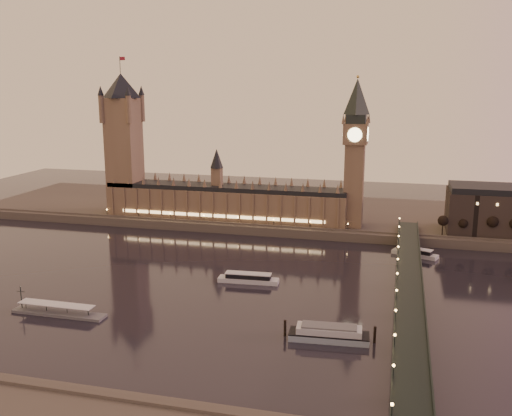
{
  "coord_description": "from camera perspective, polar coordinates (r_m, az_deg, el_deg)",
  "views": [
    {
      "loc": [
        84.67,
        -273.8,
        104.47
      ],
      "look_at": [
        5.72,
        35.0,
        34.76
      ],
      "focal_mm": 40.0,
      "sensor_mm": 36.0,
      "label": 1
    }
  ],
  "objects": [
    {
      "name": "cruise_boat_a",
      "position": [
        308.03,
        -0.77,
        -7.04
      ],
      "size": [
        32.96,
        9.19,
        5.21
      ],
      "rotation": [
        0.0,
        0.0,
        0.07
      ],
      "color": "silver",
      "rests_on": "ground"
    },
    {
      "name": "pontoon_pier",
      "position": [
        282.77,
        -19.15,
        -9.78
      ],
      "size": [
        45.55,
        7.59,
        12.15
      ],
      "color": "#595B5E",
      "rests_on": "ground"
    },
    {
      "name": "ground",
      "position": [
        305.04,
        -2.69,
        -7.71
      ],
      "size": [
        700.0,
        700.0,
        0.0
      ],
      "primitive_type": "plane",
      "color": "black",
      "rests_on": "ground"
    },
    {
      "name": "moored_barge",
      "position": [
        244.11,
        7.31,
        -12.34
      ],
      "size": [
        38.21,
        11.73,
        7.02
      ],
      "rotation": [
        0.0,
        0.0,
        0.07
      ],
      "color": "#879CAB",
      "rests_on": "ground"
    },
    {
      "name": "bare_tree_0",
      "position": [
        393.94,
        18.08,
        -1.29
      ],
      "size": [
        6.48,
        6.48,
        13.18
      ],
      "color": "black",
      "rests_on": "ground"
    },
    {
      "name": "westminster_bridge",
      "position": [
        291.21,
        14.98,
        -7.97
      ],
      "size": [
        13.2,
        260.0,
        15.3
      ],
      "color": "black",
      "rests_on": "ground"
    },
    {
      "name": "victoria_tower",
      "position": [
        446.38,
        -13.11,
        7.05
      ],
      "size": [
        31.68,
        31.68,
        118.0
      ],
      "color": "brown",
      "rests_on": "ground"
    },
    {
      "name": "bare_tree_1",
      "position": [
        395.32,
        20.27,
        -1.4
      ],
      "size": [
        6.48,
        6.48,
        13.18
      ],
      "color": "black",
      "rests_on": "ground"
    },
    {
      "name": "cruise_boat_b",
      "position": [
        366.99,
        15.6,
        -4.3
      ],
      "size": [
        28.6,
        16.81,
        5.17
      ],
      "rotation": [
        0.0,
        0.0,
        -0.38
      ],
      "color": "silver",
      "rests_on": "ground"
    },
    {
      "name": "big_ben",
      "position": [
        398.05,
        9.91,
        6.31
      ],
      "size": [
        17.68,
        17.68,
        104.0
      ],
      "color": "brown",
      "rests_on": "ground"
    },
    {
      "name": "bare_tree_2",
      "position": [
        397.26,
        22.43,
        -1.51
      ],
      "size": [
        6.48,
        6.48,
        13.18
      ],
      "color": "black",
      "rests_on": "ground"
    },
    {
      "name": "palace_of_westminster",
      "position": [
        422.24,
        -3.14,
        1.01
      ],
      "size": [
        180.0,
        26.62,
        52.0
      ],
      "color": "brown",
      "rests_on": "ground"
    },
    {
      "name": "far_embankment",
      "position": [
        453.69,
        7.06,
        -0.68
      ],
      "size": [
        560.0,
        130.0,
        6.0
      ],
      "primitive_type": "cube",
      "color": "#423D35",
      "rests_on": "ground"
    }
  ]
}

